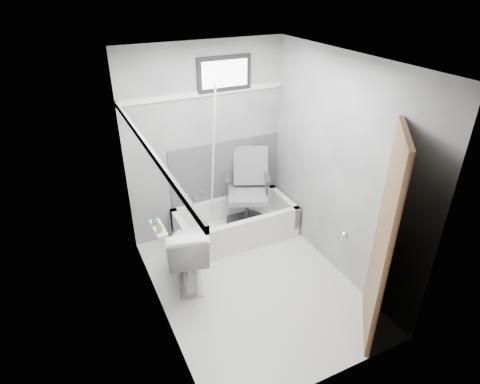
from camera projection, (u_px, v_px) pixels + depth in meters
floor at (254, 285)px, 4.43m from camera, size 2.60×2.60×0.00m
ceiling at (259, 61)px, 3.27m from camera, size 2.60×2.60×0.00m
wall_back at (206, 144)px, 4.88m from camera, size 2.00×0.02×2.40m
wall_front at (341, 269)px, 2.83m from camera, size 2.00×0.02×2.40m
wall_left at (154, 213)px, 3.47m from camera, size 0.02×2.60×2.40m
wall_right at (340, 170)px, 4.23m from camera, size 0.02×2.60×2.40m
bathtub at (236, 223)px, 5.15m from camera, size 1.50×0.70×0.42m
office_chair at (247, 190)px, 5.06m from camera, size 0.75×0.75×0.99m
toilet at (187, 252)px, 4.32m from camera, size 0.61×0.86×0.77m
door at (432, 253)px, 3.31m from camera, size 0.78×0.78×2.00m
window at (224, 73)px, 4.56m from camera, size 0.66×0.04×0.40m
backerboard at (226, 170)px, 5.16m from camera, size 1.50×0.02×0.78m
trim_back at (204, 93)px, 4.57m from camera, size 2.00×0.02×0.06m
trim_left at (147, 147)px, 3.18m from camera, size 0.02×2.60×0.06m
pole at (213, 163)px, 4.75m from camera, size 0.02×0.31×1.93m
shelf at (158, 228)px, 3.81m from camera, size 0.10×0.32×0.02m
soap_bottle_a at (159, 227)px, 3.71m from camera, size 0.05×0.05×0.10m
soap_bottle_b at (155, 220)px, 3.82m from camera, size 0.09×0.09×0.08m
faucet at (195, 195)px, 5.09m from camera, size 0.26×0.10×0.16m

